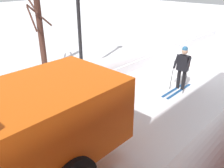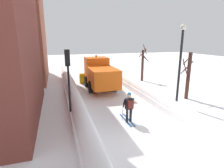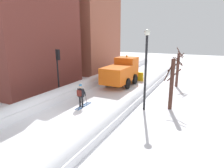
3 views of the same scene
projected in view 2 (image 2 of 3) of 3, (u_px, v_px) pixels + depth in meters
ground_plane at (101, 88)px, 17.71m from camera, size 80.00×80.00×0.00m
snowbank_left at (70, 86)px, 16.76m from camera, size 1.10×36.00×1.01m
snowbank_right at (128, 82)px, 18.47m from camera, size 1.10×36.00×0.90m
building_brick_mid at (8, 13)px, 19.15m from camera, size 6.88×9.22×14.82m
plow_truck at (100, 74)px, 17.08m from camera, size 3.20×5.98×3.12m
skier at (129, 106)px, 10.24m from camera, size 0.62×1.80×1.81m
traffic_light_pole at (68, 72)px, 10.11m from camera, size 0.28×0.42×4.14m
street_lamp at (181, 56)px, 12.36m from camera, size 0.40×0.40×5.66m
bare_tree_near at (188, 75)px, 14.17m from camera, size 1.07×0.99×3.70m
bare_tree_mid at (143, 64)px, 20.39m from camera, size 1.10×1.02×4.14m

